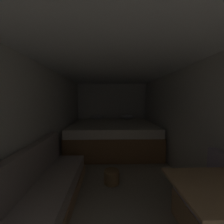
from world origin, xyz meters
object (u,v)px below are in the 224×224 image
at_px(wicker_basket, 112,177).
at_px(bed, 113,136).
at_px(dinette_table, 219,197).
at_px(sofa_left, 36,204).

bearing_deg(wicker_basket, bed, 87.47).
bearing_deg(dinette_table, wicker_basket, 125.45).
distance_m(sofa_left, dinette_table, 1.81).
bearing_deg(sofa_left, bed, 69.25).
height_order(dinette_table, wicker_basket, dinette_table).
xyz_separation_m(sofa_left, dinette_table, (1.73, -0.41, 0.35)).
height_order(bed, sofa_left, bed).
distance_m(bed, wicker_basket, 1.70).
relative_size(bed, dinette_table, 3.18).
xyz_separation_m(bed, wicker_basket, (-0.07, -1.67, -0.28)).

